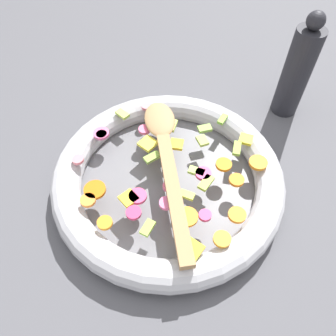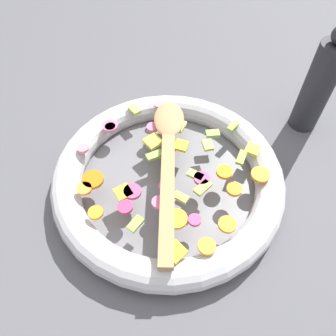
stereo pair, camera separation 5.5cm
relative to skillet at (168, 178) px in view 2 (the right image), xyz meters
name	(u,v)px [view 2 (the right image)]	position (x,y,z in m)	size (l,w,h in m)	color
ground_plane	(168,185)	(0.00, 0.00, -0.02)	(4.00, 4.00, 0.00)	#4C4C51
skillet	(168,178)	(0.00, 0.00, 0.00)	(0.40, 0.40, 0.05)	slate
chopped_vegetables	(169,173)	(0.01, 0.00, 0.03)	(0.34, 0.32, 0.01)	orange
wooden_spoon	(168,154)	(-0.02, 0.01, 0.04)	(0.31, 0.18, 0.01)	#A87F51
pepper_mill	(318,86)	(-0.02, 0.32, 0.08)	(0.05, 0.05, 0.22)	#232328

